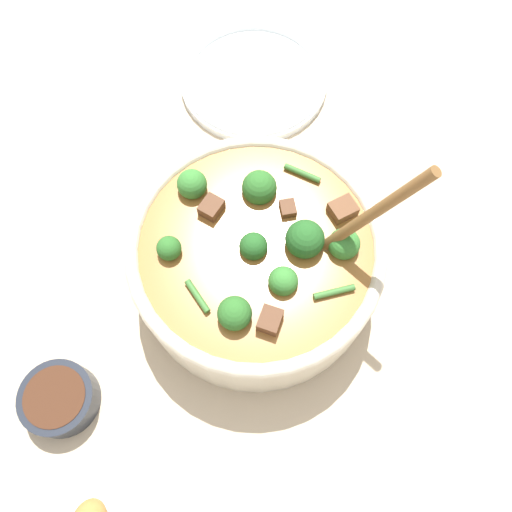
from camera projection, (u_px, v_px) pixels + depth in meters
name	position (u px, v px, depth m)	size (l,w,h in m)	color
ground_plane	(256.00, 277.00, 0.65)	(4.00, 4.00, 0.00)	#C6B293
stew_bowl	(257.00, 258.00, 0.59)	(0.30, 0.30, 0.26)	beige
condiment_bowl	(59.00, 399.00, 0.57)	(0.09, 0.09, 0.04)	#232833
empty_plate	(254.00, 80.00, 0.77)	(0.23, 0.23, 0.02)	white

